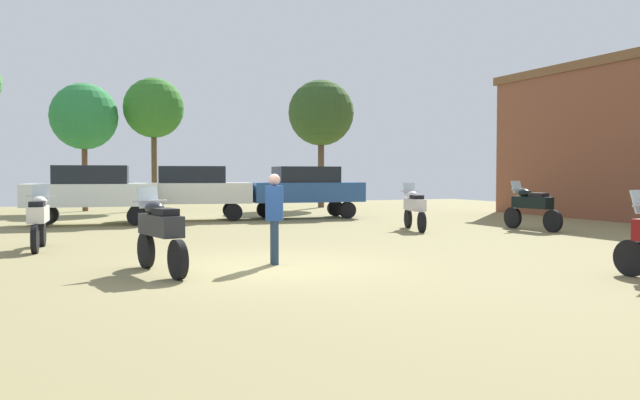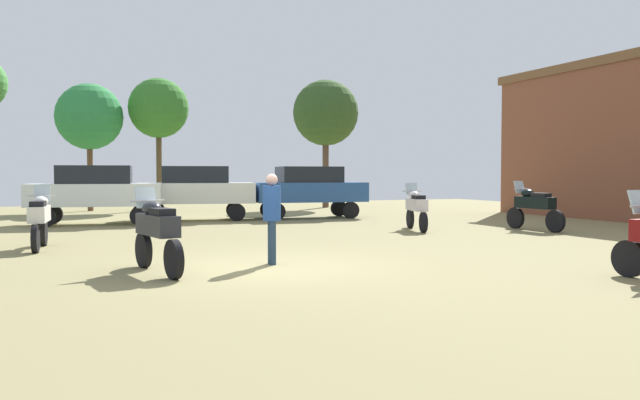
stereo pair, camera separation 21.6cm
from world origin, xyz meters
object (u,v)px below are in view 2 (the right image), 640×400
object	(u,v)px
motorcycle_3	(416,207)
car_1	(196,189)
motorcycle_2	(157,231)
car_2	(95,190)
tree_3	(326,113)
motorcycle_1	(40,218)
tree_4	(89,117)
motorcycle_7	(534,206)
person_1	(272,212)
car_5	(309,188)
tree_6	(159,109)

from	to	relation	value
motorcycle_3	car_1	xyz separation A→B (m)	(-5.41, 6.78, 0.46)
motorcycle_2	car_2	xyz separation A→B (m)	(-0.41, 11.72, 0.44)
car_1	car_2	xyz separation A→B (m)	(-3.57, -0.79, 0.00)
tree_3	car_2	bearing A→B (deg)	-147.49
motorcycle_1	tree_4	world-z (taller)	tree_4
motorcycle_7	person_1	distance (m)	10.45
motorcycle_2	motorcycle_3	world-z (taller)	motorcycle_2
motorcycle_3	tree_3	xyz separation A→B (m)	(2.55, 13.33, 4.09)
car_2	tree_3	world-z (taller)	tree_3
person_1	car_2	bearing A→B (deg)	-155.76
person_1	tree_3	size ratio (longest dim) A/B	0.27
motorcycle_3	car_2	distance (m)	10.80
motorcycle_2	tree_3	bearing A→B (deg)	48.91
tree_3	motorcycle_2	bearing A→B (deg)	-120.24
motorcycle_1	car_5	size ratio (longest dim) A/B	0.47
motorcycle_3	car_1	bearing A→B (deg)	144.93
tree_6	tree_4	bearing A→B (deg)	174.42
motorcycle_3	car_5	distance (m)	6.37
tree_3	tree_4	bearing A→B (deg)	173.79
motorcycle_3	tree_6	distance (m)	15.88
car_2	tree_3	bearing A→B (deg)	-49.12
tree_3	car_5	bearing A→B (deg)	-117.26
motorcycle_1	motorcycle_7	size ratio (longest dim) A/B	0.91
motorcycle_2	tree_6	size ratio (longest dim) A/B	0.35
motorcycle_7	car_5	distance (m)	8.86
tree_4	motorcycle_2	bearing A→B (deg)	-89.45
car_5	tree_6	size ratio (longest dim) A/B	0.71
motorcycle_3	tree_4	xyz separation A→B (m)	(-8.75, 14.56, 3.63)
motorcycle_1	motorcycle_2	distance (m)	5.03
motorcycle_7	tree_3	bearing A→B (deg)	88.27
motorcycle_2	car_1	bearing A→B (deg)	64.99
motorcycle_7	tree_6	xyz separation A→B (m)	(-8.93, 15.70, 4.07)
motorcycle_1	tree_6	size ratio (longest dim) A/B	0.33
motorcycle_3	car_2	bearing A→B (deg)	162.66
car_2	tree_6	world-z (taller)	tree_6
car_1	car_2	distance (m)	3.65
motorcycle_2	motorcycle_3	size ratio (longest dim) A/B	1.01
motorcycle_1	person_1	bearing A→B (deg)	-40.84
car_5	tree_3	xyz separation A→B (m)	(3.64, 7.07, 3.63)
tree_4	tree_6	distance (m)	3.14
motorcycle_3	tree_4	bearing A→B (deg)	137.38
car_2	person_1	bearing A→B (deg)	-158.88
motorcycle_2	motorcycle_1	bearing A→B (deg)	102.34
motorcycle_1	person_1	world-z (taller)	person_1
tree_4	car_5	bearing A→B (deg)	-47.28
motorcycle_1	motorcycle_3	xyz separation A→B (m)	(10.54, 1.11, -0.01)
car_1	tree_3	bearing A→B (deg)	-39.10
motorcycle_7	person_1	xyz separation A→B (m)	(-9.65, -4.01, 0.26)
motorcycle_2	car_5	bearing A→B (deg)	47.24
motorcycle_2	car_2	world-z (taller)	car_2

